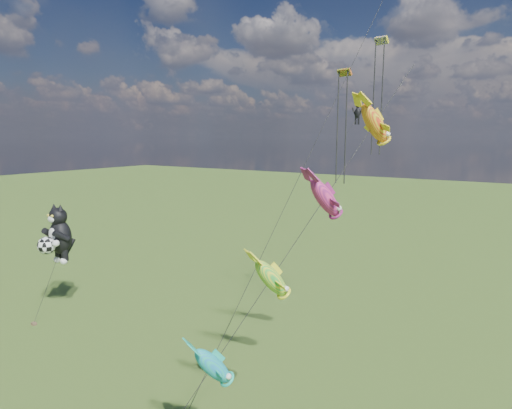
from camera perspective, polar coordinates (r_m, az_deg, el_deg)
The scene contains 4 objects.
ground at distance 36.81m, azimuth -29.56°, elevation -16.94°, with size 300.00×300.00×0.00m, color #254611.
cat_kite_rig at distance 40.41m, azimuth -24.99°, elevation -3.65°, with size 2.38×4.06×9.76m.
fish_windsock_rig at distance 20.14m, azimuth 5.61°, elevation -4.53°, with size 7.77×14.06×19.07m.
parafoil_rig at distance 30.64m, azimuth 12.92°, elevation 12.15°, with size 5.35×16.99×24.74m.
Camera 1 is at (30.17, -14.41, 15.39)m, focal length 30.00 mm.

